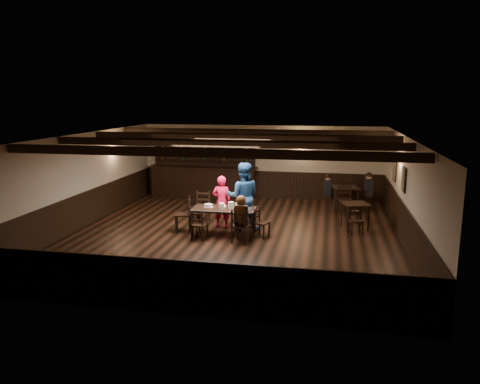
% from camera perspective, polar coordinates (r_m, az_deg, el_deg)
% --- Properties ---
extents(ground, '(10.00, 10.00, 0.00)m').
position_cam_1_polar(ground, '(12.99, -0.77, -5.13)').
color(ground, black).
rests_on(ground, ground).
extents(room_shell, '(9.02, 10.02, 2.71)m').
position_cam_1_polar(room_shell, '(12.64, -0.72, 2.52)').
color(room_shell, beige).
rests_on(room_shell, ground).
extents(dining_table, '(1.72, 0.89, 0.75)m').
position_cam_1_polar(dining_table, '(12.73, -1.96, -2.31)').
color(dining_table, black).
rests_on(dining_table, ground).
extents(chair_near_left, '(0.44, 0.42, 0.80)m').
position_cam_1_polar(chair_near_left, '(12.35, -5.12, -3.79)').
color(chair_near_left, black).
rests_on(chair_near_left, ground).
extents(chair_near_right, '(0.51, 0.49, 0.89)m').
position_cam_1_polar(chair_near_right, '(12.00, -0.02, -3.94)').
color(chair_near_right, black).
rests_on(chair_near_right, ground).
extents(chair_end_left, '(0.53, 0.54, 0.97)m').
position_cam_1_polar(chair_end_left, '(13.19, -6.62, -2.39)').
color(chair_end_left, black).
rests_on(chair_end_left, ground).
extents(chair_end_right, '(0.45, 0.46, 0.79)m').
position_cam_1_polar(chair_end_right, '(12.64, 2.39, -3.45)').
color(chair_end_right, black).
rests_on(chair_end_right, ground).
extents(chair_far_pushed, '(0.45, 0.43, 0.94)m').
position_cam_1_polar(chair_far_pushed, '(14.21, -4.58, -1.43)').
color(chair_far_pushed, black).
rests_on(chair_far_pushed, ground).
extents(woman_pink, '(0.57, 0.39, 1.52)m').
position_cam_1_polar(woman_pink, '(13.45, -2.24, -1.21)').
color(woman_pink, '#FF1D4C').
rests_on(woman_pink, ground).
extents(man_blue, '(1.03, 0.86, 1.93)m').
position_cam_1_polar(man_blue, '(13.19, 0.37, -0.54)').
color(man_blue, navy).
rests_on(man_blue, ground).
extents(seated_person, '(0.34, 0.51, 0.83)m').
position_cam_1_polar(seated_person, '(11.97, 0.13, -2.44)').
color(seated_person, black).
rests_on(seated_person, ground).
extents(cake, '(0.26, 0.26, 0.08)m').
position_cam_1_polar(cake, '(12.89, -3.87, -1.66)').
color(cake, white).
rests_on(cake, dining_table).
extents(plate_stack_a, '(0.16, 0.16, 0.15)m').
position_cam_1_polar(plate_stack_a, '(12.66, -2.25, -1.70)').
color(plate_stack_a, white).
rests_on(plate_stack_a, dining_table).
extents(plate_stack_b, '(0.16, 0.16, 0.18)m').
position_cam_1_polar(plate_stack_b, '(12.67, -1.10, -1.61)').
color(plate_stack_b, white).
rests_on(plate_stack_b, dining_table).
extents(tea_light, '(0.05, 0.05, 0.06)m').
position_cam_1_polar(tea_light, '(12.84, -1.86, -1.76)').
color(tea_light, '#A5A8AD').
rests_on(tea_light, dining_table).
extents(salt_shaker, '(0.04, 0.04, 0.10)m').
position_cam_1_polar(salt_shaker, '(12.55, -0.58, -1.93)').
color(salt_shaker, silver).
rests_on(salt_shaker, dining_table).
extents(pepper_shaker, '(0.03, 0.03, 0.08)m').
position_cam_1_polar(pepper_shaker, '(12.56, -0.29, -1.98)').
color(pepper_shaker, '#A5A8AD').
rests_on(pepper_shaker, dining_table).
extents(drink_glass, '(0.08, 0.08, 0.12)m').
position_cam_1_polar(drink_glass, '(12.79, -0.46, -1.63)').
color(drink_glass, silver).
rests_on(drink_glass, dining_table).
extents(menu_red, '(0.30, 0.25, 0.00)m').
position_cam_1_polar(menu_red, '(12.51, 0.34, -2.20)').
color(menu_red, maroon).
rests_on(menu_red, dining_table).
extents(menu_blue, '(0.34, 0.25, 0.00)m').
position_cam_1_polar(menu_blue, '(12.72, 0.57, -1.98)').
color(menu_blue, '#0E1F4A').
rests_on(menu_blue, dining_table).
extents(bar_counter, '(4.11, 0.70, 2.20)m').
position_cam_1_polar(bar_counter, '(17.80, -4.49, 1.77)').
color(bar_counter, black).
rests_on(bar_counter, ground).
extents(back_table_a, '(0.88, 0.88, 0.75)m').
position_cam_1_polar(back_table_a, '(13.75, 13.88, -1.78)').
color(back_table_a, black).
rests_on(back_table_a, ground).
extents(back_table_b, '(1.01, 1.01, 0.75)m').
position_cam_1_polar(back_table_b, '(16.16, 12.68, 0.27)').
color(back_table_b, black).
rests_on(back_table_b, ground).
extents(bg_patron_left, '(0.24, 0.36, 0.69)m').
position_cam_1_polar(bg_patron_left, '(16.14, 10.66, 0.91)').
color(bg_patron_left, black).
rests_on(bg_patron_left, ground).
extents(bg_patron_right, '(0.27, 0.40, 0.79)m').
position_cam_1_polar(bg_patron_right, '(16.24, 15.42, 0.95)').
color(bg_patron_right, black).
rests_on(bg_patron_right, ground).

